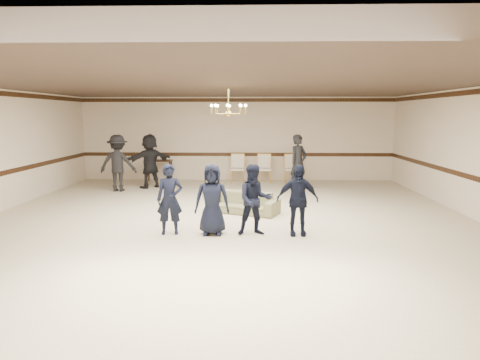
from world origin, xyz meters
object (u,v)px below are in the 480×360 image
object	(u,v)px
boy_c	(255,200)
adult_left	(118,163)
adult_right	(298,163)
banquet_chair_right	(291,169)
settee	(243,203)
console_table	(159,171)
chandelier	(228,100)
banquet_chair_mid	(264,169)
adult_mid	(150,161)
banquet_chair_left	(238,169)
boy_d	(297,200)
boy_b	(212,200)
boy_a	(170,199)

from	to	relation	value
boy_c	adult_left	xyz separation A→B (m)	(-4.51, 5.20, 0.19)
adult_left	adult_right	distance (m)	6.01
banquet_chair_right	settee	bearing A→B (deg)	-114.01
adult_right	banquet_chair_right	distance (m)	1.66
settee	boy_c	bearing A→B (deg)	-59.22
settee	console_table	distance (m)	6.20
chandelier	boy_c	bearing A→B (deg)	-70.57
banquet_chair_mid	console_table	world-z (taller)	banquet_chair_mid
banquet_chair_mid	banquet_chair_right	xyz separation A→B (m)	(1.00, 0.00, 0.00)
adult_mid	banquet_chair_left	world-z (taller)	adult_mid
chandelier	settee	distance (m)	2.64
banquet_chair_left	banquet_chair_mid	size ratio (longest dim) A/B	1.00
adult_left	banquet_chair_right	world-z (taller)	adult_left
boy_d	adult_mid	bearing A→B (deg)	125.71
adult_mid	banquet_chair_mid	xyz separation A→B (m)	(4.01, 1.20, -0.41)
chandelier	boy_d	bearing A→B (deg)	-49.76
boy_b	banquet_chair_right	distance (m)	7.47
chandelier	adult_right	bearing A→B (deg)	59.92
settee	adult_left	bearing A→B (deg)	166.01
adult_right	banquet_chair_mid	xyz separation A→B (m)	(-1.09, 1.60, -0.41)
adult_right	boy_d	bearing A→B (deg)	-135.32
boy_a	banquet_chair_mid	size ratio (longest dim) A/B	1.43
boy_d	settee	size ratio (longest dim) A/B	0.81
banquet_chair_left	boy_a	bearing A→B (deg)	-95.93
boy_b	banquet_chair_right	xyz separation A→B (m)	(2.30, 7.11, -0.23)
banquet_chair_left	console_table	distance (m)	3.01
boy_d	banquet_chair_right	distance (m)	7.13
boy_c	banquet_chair_right	size ratio (longest dim) A/B	1.43
boy_a	banquet_chair_left	xyz separation A→B (m)	(1.20, 7.11, -0.23)
adult_right	adult_mid	bearing A→B (deg)	136.30
chandelier	boy_d	world-z (taller)	chandelier
boy_b	adult_left	size ratio (longest dim) A/B	0.80
console_table	chandelier	bearing A→B (deg)	-57.26
boy_d	adult_left	size ratio (longest dim) A/B	0.80
boy_a	boy_b	distance (m)	0.90
adult_mid	boy_c	bearing A→B (deg)	82.22
chandelier	banquet_chair_right	size ratio (longest dim) A/B	0.89
chandelier	adult_left	world-z (taller)	chandelier
adult_left	banquet_chair_left	xyz separation A→B (m)	(3.91, 1.90, -0.41)
boy_d	adult_right	distance (m)	5.54
boy_d	banquet_chair_left	bearing A→B (deg)	100.25
banquet_chair_left	settee	bearing A→B (deg)	-82.88
boy_c	boy_b	bearing A→B (deg)	172.18
boy_c	banquet_chair_mid	xyz separation A→B (m)	(0.40, 7.11, -0.23)
banquet_chair_right	console_table	bearing A→B (deg)	172.28
boy_c	adult_mid	world-z (taller)	adult_mid
banquet_chair_right	banquet_chair_left	bearing A→B (deg)	174.57
boy_b	settee	bearing A→B (deg)	72.14
boy_d	adult_right	world-z (taller)	adult_right
boy_d	banquet_chair_left	distance (m)	7.27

